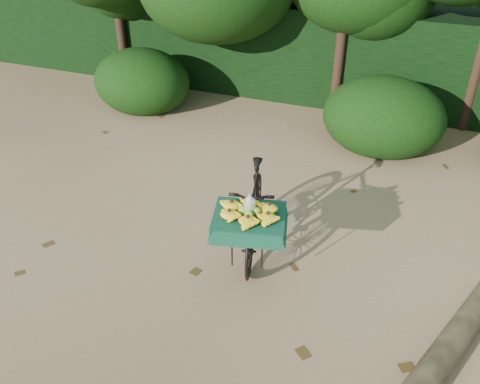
% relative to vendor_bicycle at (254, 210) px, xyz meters
% --- Properties ---
extents(ground, '(80.00, 80.00, 0.00)m').
position_rel_vendor_bicycle_xyz_m(ground, '(-0.43, -0.99, -0.54)').
color(ground, tan).
rests_on(ground, ground).
extents(vendor_bicycle, '(1.04, 1.89, 1.06)m').
position_rel_vendor_bicycle_xyz_m(vendor_bicycle, '(0.00, 0.00, 0.00)').
color(vendor_bicycle, black).
rests_on(vendor_bicycle, ground).
extents(hedge_backdrop, '(26.00, 1.80, 1.80)m').
position_rel_vendor_bicycle_xyz_m(hedge_backdrop, '(-0.43, 5.31, 0.36)').
color(hedge_backdrop, black).
rests_on(hedge_backdrop, ground).
extents(bush_clumps, '(8.80, 1.70, 0.90)m').
position_rel_vendor_bicycle_xyz_m(bush_clumps, '(0.07, 3.31, -0.09)').
color(bush_clumps, black).
rests_on(bush_clumps, ground).
extents(leaf_litter, '(7.00, 7.30, 0.01)m').
position_rel_vendor_bicycle_xyz_m(leaf_litter, '(-0.43, -0.34, -0.54)').
color(leaf_litter, '#473313').
rests_on(leaf_litter, ground).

